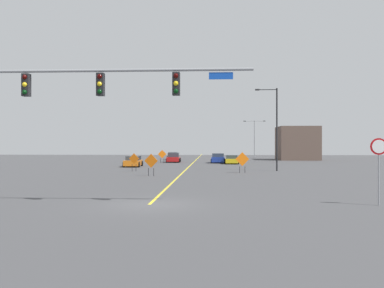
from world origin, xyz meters
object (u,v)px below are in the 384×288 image
object	(u,v)px
construction_sign_right_lane	(162,155)
car_black_approaching	(173,156)
street_lamp_near_right	(254,135)
street_lamp_mid_right	(275,125)
construction_sign_left_shoulder	(151,162)
stop_sign	(379,158)
car_red_near	(174,158)
traffic_signal_assembly	(61,93)
construction_sign_median_near	(242,160)
car_yellow_far	(232,160)
car_orange_distant	(133,162)
construction_sign_median_far	(134,160)
car_blue_mid	(218,158)

from	to	relation	value
construction_sign_right_lane	car_black_approaching	size ratio (longest dim) A/B	0.50
street_lamp_near_right	street_lamp_mid_right	bearing A→B (deg)	-92.86
street_lamp_near_right	car_black_approaching	world-z (taller)	street_lamp_near_right
street_lamp_near_right	construction_sign_right_lane	xyz separation A→B (m)	(-15.93, -22.68, -3.39)
street_lamp_mid_right	construction_sign_right_lane	xyz separation A→B (m)	(-13.96, 16.83, -3.55)
car_black_approaching	construction_sign_left_shoulder	bearing A→B (deg)	-87.49
stop_sign	construction_sign_right_lane	size ratio (longest dim) A/B	1.57
car_red_near	traffic_signal_assembly	bearing A→B (deg)	-91.34
construction_sign_median_near	car_yellow_far	bearing A→B (deg)	90.51
construction_sign_left_shoulder	car_orange_distant	bearing A→B (deg)	107.07
street_lamp_mid_right	construction_sign_median_far	world-z (taller)	street_lamp_mid_right
street_lamp_mid_right	street_lamp_near_right	xyz separation A→B (m)	(1.97, 39.51, -0.16)
construction_sign_left_shoulder	construction_sign_median_near	bearing A→B (deg)	27.99
construction_sign_median_far	stop_sign	bearing A→B (deg)	-55.05
stop_sign	car_blue_mid	xyz separation A→B (m)	(-6.66, 41.62, -1.48)
construction_sign_right_lane	construction_sign_median_far	size ratio (longest dim) A/B	1.05
stop_sign	traffic_signal_assembly	bearing A→B (deg)	-178.89
construction_sign_median_near	car_orange_distant	size ratio (longest dim) A/B	0.50
car_orange_distant	car_blue_mid	size ratio (longest dim) A/B	0.97
street_lamp_mid_right	street_lamp_near_right	distance (m)	39.56
street_lamp_mid_right	construction_sign_median_far	xyz separation A→B (m)	(-14.58, -1.31, -3.59)
construction_sign_median_near	stop_sign	bearing A→B (deg)	-77.42
car_black_approaching	car_red_near	xyz separation A→B (m)	(0.95, -9.33, 0.04)
car_black_approaching	car_blue_mid	world-z (taller)	car_blue_mid
construction_sign_median_near	car_black_approaching	world-z (taller)	construction_sign_median_near
construction_sign_median_near	car_black_approaching	bearing A→B (deg)	107.11
construction_sign_median_far	traffic_signal_assembly	bearing A→B (deg)	-87.44
traffic_signal_assembly	car_orange_distant	distance (m)	31.60
car_red_near	street_lamp_mid_right	bearing A→B (deg)	-57.71
construction_sign_left_shoulder	car_orange_distant	xyz separation A→B (m)	(-4.48, 14.58, -0.60)
stop_sign	car_yellow_far	xyz separation A→B (m)	(-4.78, 38.88, -1.53)
car_yellow_far	construction_sign_right_lane	bearing A→B (deg)	171.43
street_lamp_mid_right	car_black_approaching	size ratio (longest dim) A/B	2.19
stop_sign	construction_sign_median_near	xyz separation A→B (m)	(-4.62, 20.69, -0.89)
construction_sign_median_near	car_blue_mid	bearing A→B (deg)	95.59
construction_sign_median_near	construction_sign_median_far	world-z (taller)	construction_sign_median_near
car_orange_distant	car_yellow_far	world-z (taller)	car_orange_distant
car_red_near	car_orange_distant	size ratio (longest dim) A/B	1.01
street_lamp_mid_right	car_red_near	bearing A→B (deg)	122.29
car_red_near	car_blue_mid	xyz separation A→B (m)	(6.88, -1.82, -0.02)
car_yellow_far	car_orange_distant	bearing A→B (deg)	-147.53
street_lamp_mid_right	car_yellow_far	size ratio (longest dim) A/B	2.05
street_lamp_near_right	car_yellow_far	xyz separation A→B (m)	(-5.76, -24.21, -4.01)
street_lamp_mid_right	car_red_near	size ratio (longest dim) A/B	2.11
construction_sign_median_near	car_red_near	distance (m)	24.45
construction_sign_left_shoulder	car_yellow_far	distance (m)	24.01
construction_sign_right_lane	car_blue_mid	size ratio (longest dim) A/B	0.47
stop_sign	car_orange_distant	size ratio (longest dim) A/B	0.75
construction_sign_left_shoulder	car_black_approaching	xyz separation A→B (m)	(-1.60, 36.48, -0.59)
car_blue_mid	car_red_near	bearing A→B (deg)	165.14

